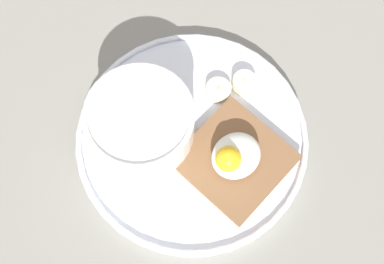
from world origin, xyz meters
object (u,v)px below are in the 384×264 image
Objects in this scene: poached_egg at (234,157)px; banana_slice_left at (244,82)px; banana_slice_front at (218,90)px; oatmeal_bowl at (141,124)px; toast_slice at (235,160)px.

poached_egg is 1.71× the size of banana_slice_left.
banana_slice_front is at bearing 57.68° from poached_egg.
oatmeal_bowl is 10.65cm from toast_slice.
oatmeal_bowl is 1.02× the size of toast_slice.
banana_slice_front is at bearing -10.41° from oatmeal_bowl.
toast_slice is at bearing -7.14° from poached_egg.
oatmeal_bowl is 10.20cm from poached_egg.
poached_egg is at bearing 172.86° from toast_slice.
poached_egg is 1.48× the size of banana_slice_front.
oatmeal_bowl is at bearing 169.59° from banana_slice_front.
poached_egg is (4.92, -8.92, -0.60)cm from oatmeal_bowl.
toast_slice is 9.19cm from banana_slice_left.
toast_slice is at bearing -59.95° from oatmeal_bowl.
toast_slice is (5.18, -8.95, -2.55)cm from oatmeal_bowl.
poached_egg is at bearing -141.16° from banana_slice_left.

